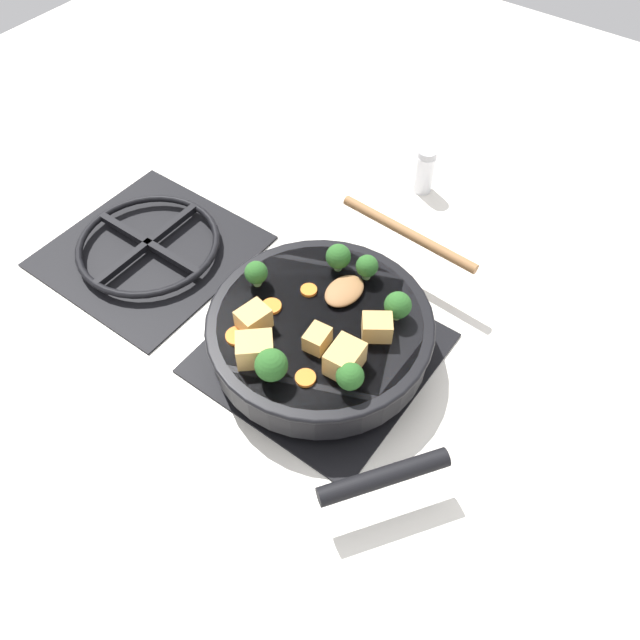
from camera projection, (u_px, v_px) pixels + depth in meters
ground_plane at (320, 353)px, 0.94m from camera, size 2.40×2.40×0.00m
front_burner_grate at (320, 349)px, 0.93m from camera, size 0.31×0.31×0.03m
rear_burner_grate at (149, 247)px, 1.06m from camera, size 0.31×0.31×0.03m
skillet_pan at (320, 332)px, 0.89m from camera, size 0.38×0.42×0.06m
wooden_spoon at (383, 257)px, 0.94m from camera, size 0.21×0.24×0.02m
tofu_cube_center_large at (317, 339)px, 0.83m from camera, size 0.04×0.03×0.03m
tofu_cube_near_handle at (345, 359)px, 0.81m from camera, size 0.05×0.04×0.04m
tofu_cube_east_chunk at (253, 319)px, 0.85m from camera, size 0.05×0.04×0.03m
tofu_cube_west_chunk at (377, 327)px, 0.84m from camera, size 0.05×0.05×0.03m
tofu_cube_back_piece at (255, 350)px, 0.82m from camera, size 0.06×0.06×0.04m
broccoli_floret_near_spoon at (350, 376)px, 0.78m from camera, size 0.04×0.04×0.04m
broccoli_floret_center_top at (367, 266)px, 0.90m from camera, size 0.03×0.03×0.04m
broccoli_floret_east_rim at (338, 257)px, 0.91m from camera, size 0.04×0.04×0.04m
broccoli_floret_west_rim at (256, 273)px, 0.89m from camera, size 0.03×0.03×0.04m
broccoli_floret_north_edge at (271, 365)px, 0.79m from camera, size 0.04×0.04×0.05m
broccoli_floret_south_cluster at (398, 305)px, 0.85m from camera, size 0.04×0.04×0.05m
carrot_slice_orange_thin at (309, 290)px, 0.90m from camera, size 0.02×0.02×0.01m
carrot_slice_near_center at (272, 306)px, 0.88m from camera, size 0.03×0.03×0.01m
carrot_slice_edge_slice at (305, 378)px, 0.81m from camera, size 0.03×0.03×0.01m
carrot_slice_under_broccoli at (237, 336)px, 0.85m from camera, size 0.03×0.03×0.01m
salt_shaker at (424, 171)px, 1.14m from camera, size 0.04×0.04×0.09m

